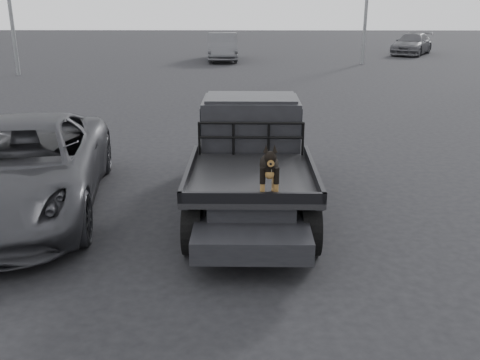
# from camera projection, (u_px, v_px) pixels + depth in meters

# --- Properties ---
(ground) EXTENTS (120.00, 120.00, 0.00)m
(ground) POSITION_uv_depth(u_px,v_px,m) (200.00, 256.00, 7.54)
(ground) COLOR black
(ground) RESTS_ON ground
(flatbed_ute) EXTENTS (2.00, 5.40, 0.92)m
(flatbed_ute) POSITION_uv_depth(u_px,v_px,m) (251.00, 184.00, 9.12)
(flatbed_ute) COLOR black
(flatbed_ute) RESTS_ON ground
(ute_cab) EXTENTS (1.72, 1.30, 0.88)m
(ute_cab) POSITION_uv_depth(u_px,v_px,m) (251.00, 120.00, 9.73)
(ute_cab) COLOR black
(ute_cab) RESTS_ON flatbed_ute
(headache_rack) EXTENTS (1.80, 0.08, 0.55)m
(headache_rack) POSITION_uv_depth(u_px,v_px,m) (251.00, 139.00, 9.07)
(headache_rack) COLOR black
(headache_rack) RESTS_ON flatbed_ute
(dog) EXTENTS (0.32, 0.60, 0.74)m
(dog) POSITION_uv_depth(u_px,v_px,m) (269.00, 169.00, 7.13)
(dog) COLOR black
(dog) RESTS_ON flatbed_ute
(parked_suv) EXTENTS (3.40, 5.85, 1.53)m
(parked_suv) POSITION_uv_depth(u_px,v_px,m) (21.00, 168.00, 8.96)
(parked_suv) COLOR #333338
(parked_suv) RESTS_ON ground
(distant_car_a) EXTENTS (1.93, 4.90, 1.59)m
(distant_car_a) POSITION_uv_depth(u_px,v_px,m) (223.00, 47.00, 31.78)
(distant_car_a) COLOR #49494D
(distant_car_a) RESTS_ON ground
(distant_car_b) EXTENTS (3.97, 5.03, 1.36)m
(distant_car_b) POSITION_uv_depth(u_px,v_px,m) (412.00, 44.00, 35.32)
(distant_car_b) COLOR #4B4B50
(distant_car_b) RESTS_ON ground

